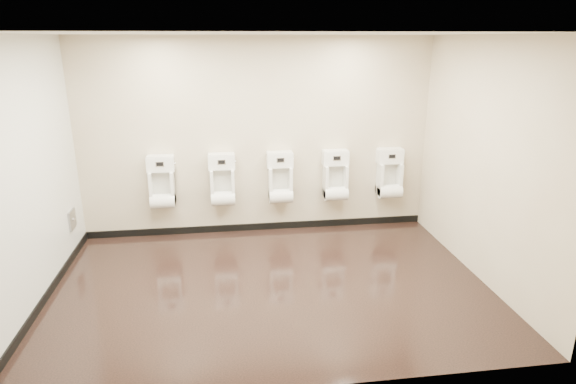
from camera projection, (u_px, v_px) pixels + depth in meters
name	position (u px, v px, depth m)	size (l,w,h in m)	color
ground	(271.00, 286.00, 5.61)	(5.00, 3.50, 0.00)	black
ceiling	(268.00, 33.00, 4.75)	(5.00, 3.50, 0.00)	silver
back_wall	(257.00, 138.00, 6.83)	(5.00, 0.02, 2.80)	#C1B499
front_wall	(294.00, 232.00, 3.53)	(5.00, 0.02, 2.80)	#C1B499
left_wall	(24.00, 179.00, 4.86)	(0.02, 3.50, 2.80)	#C1B499
right_wall	(487.00, 162.00, 5.51)	(0.02, 3.50, 2.80)	#C1B499
tile_overlay_left	(24.00, 179.00, 4.86)	(0.01, 3.50, 2.80)	silver
skirting_back	(259.00, 226.00, 7.24)	(5.00, 0.02, 0.10)	black
skirting_left	(46.00, 297.00, 5.27)	(0.02, 3.50, 0.10)	black
access_panel	(72.00, 220.00, 6.27)	(0.04, 0.25, 0.25)	#9E9EA3
urinal_0	(162.00, 186.00, 6.72)	(0.39, 0.29, 0.72)	white
urinal_1	(222.00, 184.00, 6.83)	(0.39, 0.29, 0.72)	white
urinal_2	(280.00, 181.00, 6.94)	(0.39, 0.29, 0.72)	white
urinal_3	(335.00, 179.00, 7.05)	(0.39, 0.29, 0.72)	white
urinal_4	(389.00, 177.00, 7.16)	(0.39, 0.29, 0.72)	white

